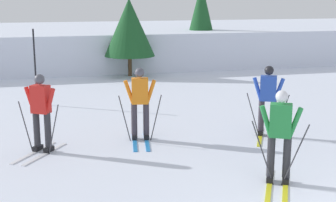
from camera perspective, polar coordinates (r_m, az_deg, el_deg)
The scene contains 8 objects.
far_snow_ridge at distance 24.77m, azimuth -4.67°, elevation 6.50°, with size 80.00×7.72×1.69m, color silver.
skier_red at distance 10.71m, azimuth -14.72°, elevation -1.13°, with size 1.20×1.53×1.71m.
skier_orange at distance 11.27m, azimuth -3.31°, elevation -0.08°, with size 0.99×1.64×1.71m.
skier_blue at distance 11.80m, azimuth 11.66°, elevation 0.25°, with size 1.06×1.59×1.71m.
skier_green at distance 8.84m, azimuth 13.03°, elevation -3.84°, with size 1.09×1.58×1.71m.
trail_marker_pole at distance 15.48m, azimuth -15.35°, elevation 3.85°, with size 0.05×0.05×2.35m, color black.
conifer_far_left at distance 23.88m, azimuth 3.92°, elevation 10.04°, with size 1.58×1.58×4.03m.
conifer_far_right at distance 20.43m, azimuth -4.57°, elevation 8.63°, with size 2.12×2.12×3.24m.
Camera 1 is at (-4.28, -4.89, 3.32)m, focal length 51.83 mm.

